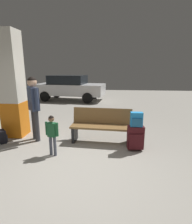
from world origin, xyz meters
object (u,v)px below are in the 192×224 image
at_px(structural_pillar, 12,86).
at_px(adult, 34,102).
at_px(child, 52,131).
at_px(bench, 101,126).
at_px(parked_car_far, 70,87).
at_px(backpack_dark_floor, 2,136).
at_px(backpack_bright, 136,120).
at_px(suitcase, 135,138).

distance_m(structural_pillar, adult, 0.89).
bearing_deg(structural_pillar, child, -38.08).
distance_m(bench, child, 1.38).
distance_m(adult, parked_car_far, 6.34).
bearing_deg(parked_car_far, backpack_dark_floor, -92.96).
distance_m(structural_pillar, backpack_dark_floor, 1.41).
xyz_separation_m(backpack_bright, child, (-1.90, -0.43, -0.19)).
relative_size(structural_pillar, child, 3.12).
bearing_deg(adult, parked_car_far, 94.44).
xyz_separation_m(structural_pillar, backpack_bright, (3.38, -0.73, -0.69)).
distance_m(structural_pillar, child, 2.08).
bearing_deg(parked_car_far, adult, -85.56).
bearing_deg(structural_pillar, suitcase, -12.21).
xyz_separation_m(suitcase, backpack_bright, (-0.00, -0.00, 0.45)).
distance_m(bench, backpack_dark_floor, 2.66).
height_order(backpack_bright, backpack_dark_floor, backpack_bright).
bearing_deg(backpack_bright, backpack_dark_floor, 177.31).
height_order(backpack_dark_floor, parked_car_far, parked_car_far).
relative_size(suitcase, backpack_bright, 1.78).
relative_size(child, backpack_dark_floor, 2.77).
bearing_deg(structural_pillar, adult, -23.06).
distance_m(backpack_dark_floor, parked_car_far, 6.61).
xyz_separation_m(bench, suitcase, (0.85, -0.46, -0.12)).
height_order(suitcase, backpack_dark_floor, suitcase).
relative_size(bench, parked_car_far, 0.38).
distance_m(structural_pillar, bench, 2.74).
bearing_deg(structural_pillar, bench, -6.09).
relative_size(bench, backpack_bright, 4.80).
bearing_deg(adult, bench, 1.33).
relative_size(suitcase, backpack_dark_floor, 1.78).
relative_size(structural_pillar, adult, 1.70).
distance_m(child, parked_car_far, 7.27).
bearing_deg(bench, parked_car_far, 110.05).
bearing_deg(suitcase, bench, 151.44).
bearing_deg(suitcase, structural_pillar, 167.79).
bearing_deg(suitcase, backpack_bright, -135.88).
distance_m(adult, backpack_dark_floor, 1.25).
height_order(backpack_bright, child, backpack_bright).
distance_m(backpack_bright, child, 1.95).
relative_size(bench, backpack_dark_floor, 4.80).
bearing_deg(backpack_dark_floor, child, -20.57).
relative_size(adult, parked_car_far, 0.40).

